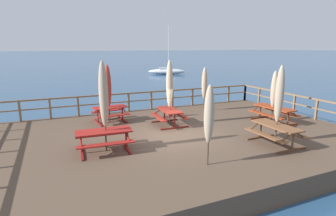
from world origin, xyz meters
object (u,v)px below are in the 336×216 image
sailboat_distant (167,71)px  patio_umbrella_tall_mid_left (274,90)px  picnic_table_back_right (274,111)px  patio_umbrella_short_front (204,83)px  picnic_table_front_left (110,111)px  patio_umbrella_tall_mid_right (108,86)px  picnic_table_back_left (104,136)px  patio_umbrella_tall_back_left (104,95)px  picnic_table_mid_centre (169,114)px  picnic_table_mid_right (276,130)px  patio_umbrella_tall_front (279,95)px  patio_umbrella_short_mid (209,115)px  patio_umbrella_short_back (170,84)px

sailboat_distant → patio_umbrella_tall_mid_left: bearing=-103.4°
picnic_table_back_right → patio_umbrella_short_front: (-2.00, 3.40, 1.06)m
picnic_table_front_left → patio_umbrella_tall_mid_left: size_ratio=0.69×
picnic_table_back_right → patio_umbrella_tall_mid_right: patio_umbrella_tall_mid_right is taller
picnic_table_front_left → picnic_table_back_left: size_ratio=0.87×
patio_umbrella_tall_back_left → picnic_table_back_right: bearing=3.6°
patio_umbrella_tall_back_left → patio_umbrella_tall_mid_left: 8.41m
picnic_table_mid_centre → picnic_table_mid_right: size_ratio=0.88×
picnic_table_back_left → patio_umbrella_short_front: (6.47, 3.93, 1.06)m
patio_umbrella_tall_back_left → patio_umbrella_tall_front: bearing=-16.7°
patio_umbrella_tall_mid_left → patio_umbrella_short_mid: 6.43m
patio_umbrella_tall_mid_left → patio_umbrella_tall_front: size_ratio=0.84×
picnic_table_mid_centre → patio_umbrella_tall_mid_right: patio_umbrella_tall_mid_right is taller
picnic_table_front_left → picnic_table_mid_right: size_ratio=0.89×
picnic_table_front_left → patio_umbrella_tall_front: size_ratio=0.58×
picnic_table_back_right → patio_umbrella_tall_mid_right: (-7.54, 3.23, 1.25)m
picnic_table_back_left → picnic_table_mid_right: size_ratio=1.03×
patio_umbrella_tall_mid_right → patio_umbrella_tall_back_left: 3.87m
picnic_table_mid_centre → patio_umbrella_tall_mid_right: 3.29m
patio_umbrella_short_mid → patio_umbrella_short_back: bearing=81.6°
picnic_table_back_right → patio_umbrella_short_front: size_ratio=0.85×
picnic_table_front_left → picnic_table_back_right: (7.49, -3.25, 0.01)m
picnic_table_front_left → sailboat_distant: bearing=61.8°
patio_umbrella_short_back → picnic_table_mid_centre: bearing=80.3°
picnic_table_back_right → sailboat_distant: bearing=76.7°
picnic_table_back_right → patio_umbrella_tall_mid_left: bearing=110.1°
picnic_table_mid_right → patio_umbrella_tall_front: (0.06, 0.06, 1.37)m
picnic_table_front_left → patio_umbrella_short_front: (5.49, 0.16, 1.07)m
patio_umbrella_short_back → patio_umbrella_tall_back_left: 3.98m
picnic_table_back_left → picnic_table_front_left: bearing=75.4°
patio_umbrella_tall_front → sailboat_distant: (9.53, 33.21, -2.16)m
picnic_table_back_right → sailboat_distant: 31.69m
picnic_table_mid_right → patio_umbrella_tall_mid_left: size_ratio=0.77×
patio_umbrella_short_back → patio_umbrella_tall_mid_left: size_ratio=1.21×
patio_umbrella_tall_back_left → patio_umbrella_short_front: bearing=31.5°
patio_umbrella_short_back → patio_umbrella_tall_mid_left: bearing=-16.3°
patio_umbrella_short_mid → patio_umbrella_tall_mid_right: bearing=106.6°
patio_umbrella_tall_mid_left → patio_umbrella_short_mid: patio_umbrella_short_mid is taller
picnic_table_mid_centre → patio_umbrella_tall_back_left: 4.28m
patio_umbrella_tall_back_left → patio_umbrella_tall_front: 6.46m
picnic_table_back_right → picnic_table_mid_right: 3.34m
picnic_table_mid_right → patio_umbrella_short_mid: bearing=-170.4°
picnic_table_front_left → patio_umbrella_tall_mid_right: bearing=-163.9°
patio_umbrella_tall_mid_right → picnic_table_mid_centre: bearing=-33.3°
patio_umbrella_tall_front → patio_umbrella_short_back: bearing=125.3°
patio_umbrella_tall_back_left → patio_umbrella_short_mid: 3.72m
picnic_table_mid_centre → patio_umbrella_short_mid: 4.75m
picnic_table_back_left → patio_umbrella_short_back: 4.27m
patio_umbrella_tall_mid_right → sailboat_distant: (14.84, 27.59, -2.04)m
picnic_table_back_left → patio_umbrella_tall_front: 6.66m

